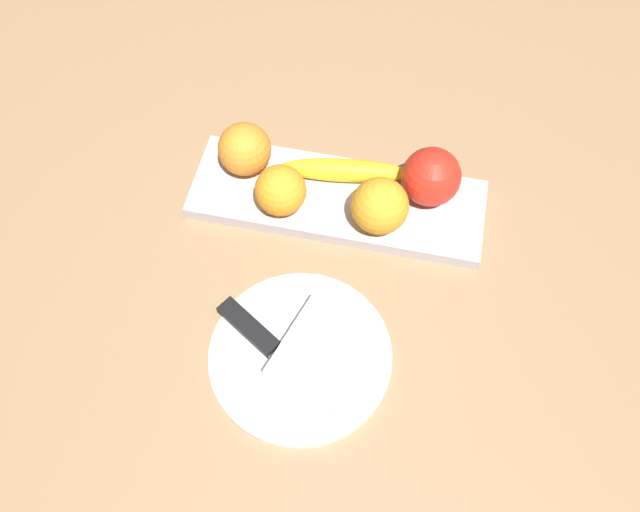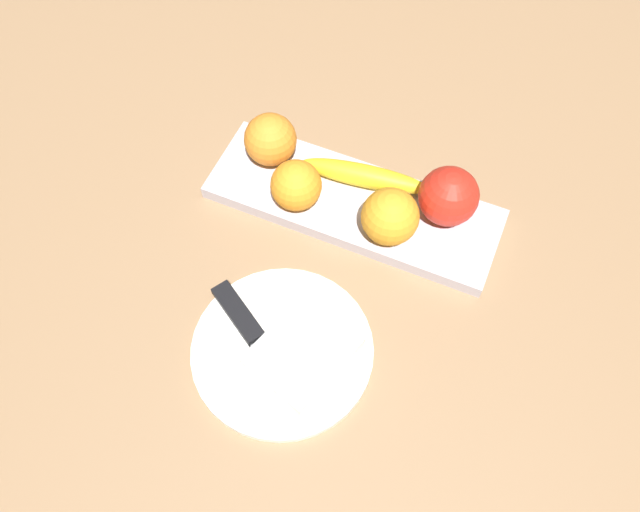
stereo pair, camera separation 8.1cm
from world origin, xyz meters
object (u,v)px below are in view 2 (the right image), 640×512
at_px(orange_center, 270,140).
at_px(knife, 244,322).
at_px(apple, 449,196).
at_px(orange_near_banana, 389,219).
at_px(folded_napkin, 303,353).
at_px(banana, 364,176).
at_px(dinner_plate, 282,350).
at_px(orange_near_apple, 297,183).
at_px(fruit_tray, 353,204).

bearing_deg(orange_center, knife, -72.31).
distance_m(apple, orange_near_banana, 0.09).
height_order(apple, folded_napkin, apple).
distance_m(banana, orange_center, 0.14).
bearing_deg(folded_napkin, dinner_plate, 180.00).
height_order(orange_center, dinner_plate, orange_center).
bearing_deg(folded_napkin, orange_near_banana, 80.42).
xyz_separation_m(orange_near_apple, dinner_plate, (0.07, -0.21, -0.05)).
xyz_separation_m(apple, banana, (-0.12, 0.00, -0.02)).
relative_size(dinner_plate, folded_napkin, 1.91).
bearing_deg(orange_near_banana, dinner_plate, -107.23).
distance_m(fruit_tray, knife, 0.23).
height_order(orange_near_banana, knife, orange_near_banana).
relative_size(apple, orange_center, 1.08).
xyz_separation_m(banana, orange_near_apple, (-0.07, -0.06, 0.02)).
bearing_deg(orange_near_banana, knife, -122.31).
bearing_deg(dinner_plate, knife, 168.63).
bearing_deg(fruit_tray, banana, 85.95).
relative_size(apple, orange_near_banana, 1.05).
relative_size(orange_near_banana, knife, 0.46).
bearing_deg(folded_napkin, orange_center, 122.34).
bearing_deg(orange_near_banana, orange_near_apple, 176.64).
height_order(fruit_tray, orange_center, orange_center).
bearing_deg(banana, orange_near_banana, -57.04).
distance_m(apple, orange_near_apple, 0.20).
bearing_deg(apple, banana, 177.61).
xyz_separation_m(apple, orange_center, (-0.26, -0.00, -0.00)).
bearing_deg(banana, knife, -111.11).
xyz_separation_m(orange_near_apple, orange_near_banana, (0.13, -0.01, 0.00)).
xyz_separation_m(fruit_tray, orange_near_banana, (0.06, -0.04, 0.05)).
xyz_separation_m(fruit_tray, knife, (-0.06, -0.22, 0.01)).
relative_size(apple, dinner_plate, 0.36).
distance_m(orange_center, knife, 0.26).
bearing_deg(orange_center, banana, 3.40).
bearing_deg(dinner_plate, folded_napkin, 0.00).
relative_size(apple, knife, 0.48).
height_order(fruit_tray, dinner_plate, fruit_tray).
bearing_deg(dinner_plate, apple, 65.15).
relative_size(orange_near_apple, orange_center, 0.94).
bearing_deg(apple, folded_napkin, -109.58).
height_order(fruit_tray, orange_near_apple, orange_near_apple).
bearing_deg(orange_near_apple, knife, -85.76).
bearing_deg(fruit_tray, dinner_plate, -90.00).
relative_size(orange_center, knife, 0.45).
height_order(orange_center, folded_napkin, orange_center).
height_order(dinner_plate, folded_napkin, folded_napkin).
bearing_deg(banana, dinner_plate, -98.57).
height_order(orange_near_apple, folded_napkin, orange_near_apple).
relative_size(banana, orange_near_banana, 2.37).
bearing_deg(orange_center, orange_near_apple, -39.01).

